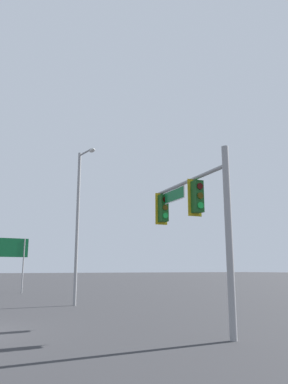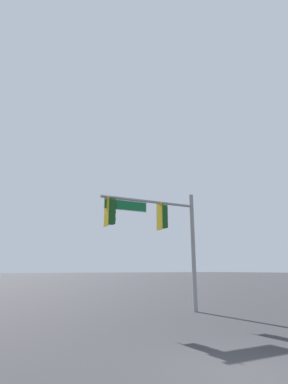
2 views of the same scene
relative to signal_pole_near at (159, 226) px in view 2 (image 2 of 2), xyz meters
The scene contains 2 objects.
ground_plane 9.01m from the signal_pole_near, 67.02° to the left, with size 400.00×400.00×0.00m, color #2D2D30.
signal_pole_near is the anchor object (origin of this frame).
Camera 2 is at (5.04, 4.07, 1.91)m, focal length 28.00 mm.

